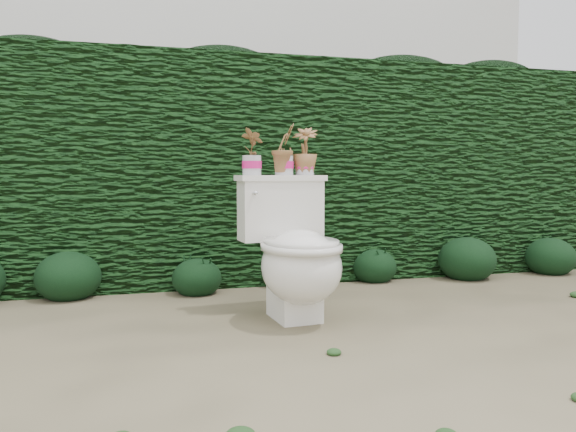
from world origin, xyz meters
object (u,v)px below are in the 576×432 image
object	(u,v)px
potted_plant_center	(284,150)
potted_plant_right	(305,152)
potted_plant_left	(252,153)
toilet	(296,254)

from	to	relation	value
potted_plant_center	potted_plant_right	bearing A→B (deg)	-36.68
potted_plant_center	potted_plant_right	world-z (taller)	potted_plant_center
potted_plant_left	potted_plant_center	size ratio (longest dim) A/B	0.88
toilet	potted_plant_left	bearing A→B (deg)	125.31
toilet	potted_plant_left	world-z (taller)	potted_plant_left
potted_plant_right	potted_plant_center	bearing A→B (deg)	-148.49
potted_plant_center	potted_plant_left	bearing A→B (deg)	143.32
potted_plant_right	potted_plant_left	bearing A→B (deg)	-148.49
toilet	potted_plant_center	xyz separation A→B (m)	(0.00, 0.24, 0.56)
toilet	potted_plant_right	world-z (taller)	potted_plant_right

